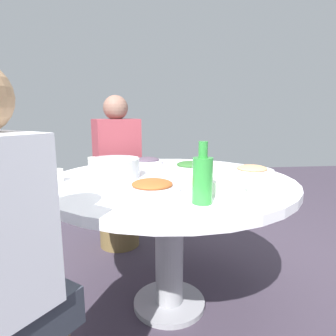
{
  "coord_description": "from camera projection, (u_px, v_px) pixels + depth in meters",
  "views": [
    {
      "loc": [
        -1.48,
        0.18,
        1.08
      ],
      "look_at": [
        -0.05,
        0.01,
        0.81
      ],
      "focal_mm": 31.13,
      "sensor_mm": 36.0,
      "label": 1
    }
  ],
  "objects": [
    {
      "name": "ground",
      "position": [
        169.0,
        305.0,
        1.67
      ],
      "size": [
        8.0,
        8.0,
        0.0
      ],
      "primitive_type": "plane",
      "color": "#3C3341"
    },
    {
      "name": "round_dining_table",
      "position": [
        169.0,
        201.0,
        1.55
      ],
      "size": [
        1.29,
        1.29,
        0.75
      ],
      "color": "#99999E",
      "rests_on": "ground"
    },
    {
      "name": "rice_bowl",
      "position": [
        115.0,
        167.0,
        1.55
      ],
      "size": [
        0.27,
        0.27,
        0.11
      ],
      "color": "#B2B5BA",
      "rests_on": "round_dining_table"
    },
    {
      "name": "soup_bowl",
      "position": [
        228.0,
        183.0,
        1.3
      ],
      "size": [
        0.33,
        0.3,
        0.06
      ],
      "color": "white",
      "rests_on": "round_dining_table"
    },
    {
      "name": "dish_shrimp",
      "position": [
        252.0,
        170.0,
        1.66
      ],
      "size": [
        0.24,
        0.24,
        0.04
      ],
      "color": "silver",
      "rests_on": "round_dining_table"
    },
    {
      "name": "dish_greens",
      "position": [
        190.0,
        166.0,
        1.76
      ],
      "size": [
        0.2,
        0.2,
        0.05
      ],
      "color": "white",
      "rests_on": "round_dining_table"
    },
    {
      "name": "dish_stirfry",
      "position": [
        152.0,
        186.0,
        1.27
      ],
      "size": [
        0.25,
        0.25,
        0.05
      ],
      "color": "silver",
      "rests_on": "round_dining_table"
    },
    {
      "name": "dish_eggplant",
      "position": [
        148.0,
        161.0,
        1.96
      ],
      "size": [
        0.2,
        0.2,
        0.04
      ],
      "color": "silver",
      "rests_on": "round_dining_table"
    },
    {
      "name": "green_bottle",
      "position": [
        202.0,
        179.0,
        1.09
      ],
      "size": [
        0.08,
        0.08,
        0.24
      ],
      "color": "green",
      "rests_on": "round_dining_table"
    },
    {
      "name": "tea_cup_near",
      "position": [
        93.0,
        163.0,
        1.79
      ],
      "size": [
        0.06,
        0.06,
        0.07
      ],
      "primitive_type": "cylinder",
      "color": "white",
      "rests_on": "round_dining_table"
    },
    {
      "name": "tea_cup_far",
      "position": [
        56.0,
        176.0,
        1.44
      ],
      "size": [
        0.07,
        0.07,
        0.06
      ],
      "primitive_type": "cylinder",
      "color": "white",
      "rests_on": "round_dining_table"
    },
    {
      "name": "stool_for_diner_right",
      "position": [
        119.0,
        218.0,
        2.39
      ],
      "size": [
        0.32,
        0.32,
        0.46
      ],
      "primitive_type": "cylinder",
      "color": "brown",
      "rests_on": "ground"
    },
    {
      "name": "diner_right",
      "position": [
        117.0,
        153.0,
        2.29
      ],
      "size": [
        0.43,
        0.42,
        0.76
      ],
      "color": "#2D333D",
      "rests_on": "stool_for_diner_right"
    }
  ]
}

